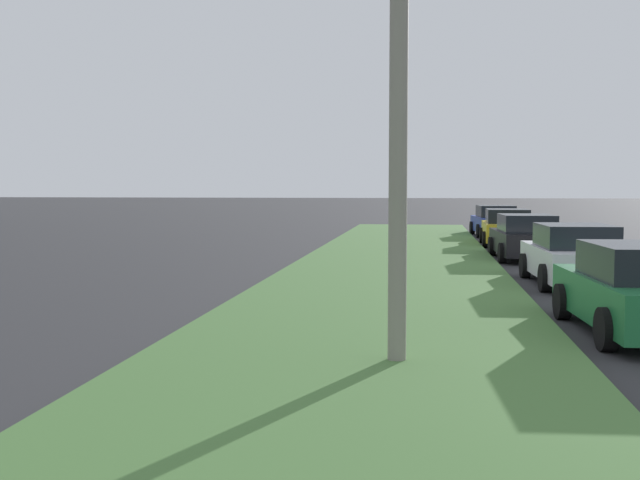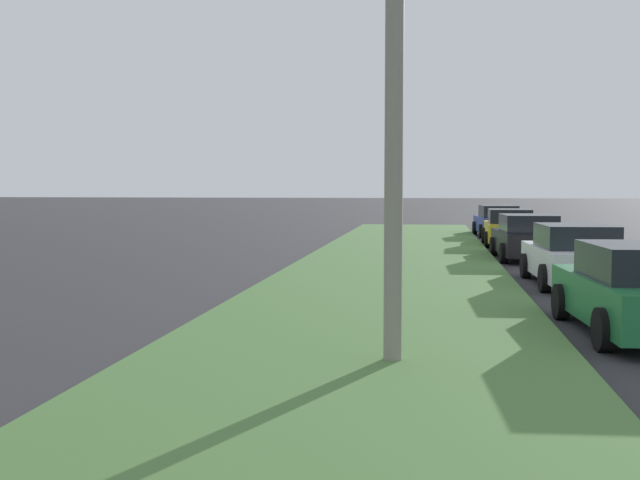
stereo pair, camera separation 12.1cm
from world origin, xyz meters
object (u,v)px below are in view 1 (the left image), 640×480
parked_car_yellow (507,228)px  parked_car_blue (495,221)px  parked_car_white (573,256)px  parked_car_black (526,238)px  streetlight (427,26)px

parked_car_yellow → parked_car_blue: 5.84m
parked_car_white → parked_car_black: 6.49m
parked_car_white → parked_car_yellow: same height
parked_car_white → parked_car_blue: (18.31, 0.25, 0.00)m
parked_car_white → streetlight: bearing=156.7°
parked_car_white → parked_car_blue: 18.32m
parked_car_blue → parked_car_yellow: bearing=176.4°
parked_car_white → parked_car_black: size_ratio=1.00×
parked_car_black → parked_car_white: bearing=-179.3°
parked_car_black → parked_car_blue: size_ratio=0.99×
parked_car_black → parked_car_blue: bearing=-2.3°
streetlight → parked_car_blue: bearing=-6.8°
parked_car_black → streetlight: size_ratio=0.58×
parked_car_black → parked_car_yellow: bearing=-2.2°
parked_car_white → parked_car_blue: same height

